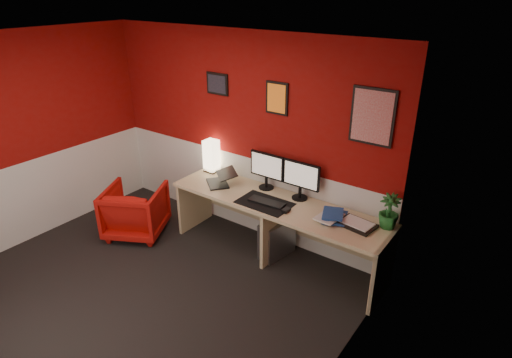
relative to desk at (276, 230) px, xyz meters
name	(u,v)px	position (x,y,z in m)	size (l,w,h in m)	color
ground	(141,297)	(-0.74, -1.41, -0.36)	(4.00, 3.50, 0.01)	black
ceiling	(105,45)	(-0.74, -1.41, 2.13)	(4.00, 3.50, 0.01)	white
wall_back	(242,137)	(-0.74, 0.34, 0.89)	(4.00, 0.01, 2.50)	maroon
wall_left	(14,144)	(-2.74, -1.41, 0.89)	(0.01, 3.50, 2.50)	maroon
wall_right	(321,265)	(1.26, -1.41, 0.89)	(0.01, 3.50, 2.50)	maroon
wainscot_back	(243,192)	(-0.74, 0.34, 0.14)	(4.00, 0.01, 1.00)	silver
wainscot_left	(28,201)	(-2.73, -1.41, 0.14)	(0.01, 3.50, 1.00)	silver
wainscot_right	(314,349)	(1.26, -1.41, 0.14)	(0.01, 3.50, 1.00)	silver
desk	(276,230)	(0.00, 0.00, 0.00)	(2.60, 0.65, 0.73)	#CEB584
shoji_lamp	(211,157)	(-1.15, 0.23, 0.56)	(0.16, 0.16, 0.40)	#FFE5B2
laptop	(217,176)	(-0.84, -0.03, 0.47)	(0.33, 0.23, 0.22)	black
monitor_left	(266,165)	(-0.30, 0.23, 0.66)	(0.45, 0.06, 0.58)	black
monitor_right	(301,175)	(0.16, 0.23, 0.66)	(0.45, 0.06, 0.58)	black
desk_mat	(265,203)	(-0.09, -0.10, 0.37)	(0.60, 0.38, 0.01)	black
keyboard	(267,202)	(-0.08, -0.09, 0.38)	(0.42, 0.14, 0.02)	black
mouse	(286,210)	(0.20, -0.13, 0.39)	(0.06, 0.10, 0.03)	black
book_bottom	(323,216)	(0.58, 0.00, 0.38)	(0.24, 0.32, 0.03)	#204792
book_middle	(320,214)	(0.55, -0.01, 0.40)	(0.21, 0.29, 0.02)	silver
book_top	(323,213)	(0.58, -0.02, 0.43)	(0.21, 0.28, 0.03)	#204792
zen_tray	(357,225)	(0.94, 0.04, 0.38)	(0.35, 0.25, 0.03)	black
potted_plant	(389,211)	(1.19, 0.20, 0.54)	(0.20, 0.20, 0.36)	#19591E
pc_tower	(277,238)	(-0.01, 0.04, -0.14)	(0.20, 0.45, 0.45)	#99999E
armchair	(136,211)	(-1.74, -0.59, -0.04)	(0.69, 0.71, 0.65)	#C00F08
art_left	(217,84)	(-1.09, 0.33, 1.49)	(0.32, 0.02, 0.26)	black
art_center	(277,98)	(-0.24, 0.33, 1.44)	(0.28, 0.02, 0.36)	orange
art_right	(372,117)	(0.86, 0.33, 1.42)	(0.44, 0.02, 0.56)	red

